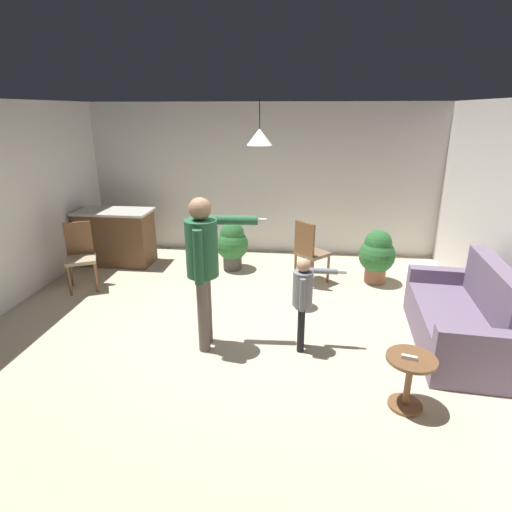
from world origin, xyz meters
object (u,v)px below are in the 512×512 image
couch_floral (462,320)px  spare_remote_on_table (409,358)px  person_child (303,294)px  dining_chair_near_wall (80,253)px  side_table_by_couch (409,376)px  dining_chair_by_counter (309,250)px  potted_plant_corner (232,243)px  person_adult (204,258)px  potted_plant_by_wall (377,254)px  kitchen_counter (116,237)px

couch_floral → spare_remote_on_table: couch_floral is taller
person_child → spare_remote_on_table: person_child is taller
couch_floral → dining_chair_near_wall: 5.23m
couch_floral → person_child: (-1.80, -0.28, 0.34)m
side_table_by_couch → person_child: 1.34m
person_child → dining_chair_by_counter: person_child is taller
person_child → potted_plant_corner: bearing=-152.3°
person_adult → spare_remote_on_table: person_adult is taller
person_adult → dining_chair_by_counter: (1.16, 1.95, -0.53)m
side_table_by_couch → potted_plant_corner: potted_plant_corner is taller
potted_plant_by_wall → spare_remote_on_table: 2.96m
person_adult → side_table_by_couch: bearing=65.1°
couch_floral → side_table_by_couch: size_ratio=3.57×
kitchen_counter → couch_floral: bearing=-23.0°
spare_remote_on_table → couch_floral: bearing=53.4°
spare_remote_on_table → person_child: bearing=135.9°
couch_floral → kitchen_counter: (-5.04, 2.14, 0.15)m
kitchen_counter → dining_chair_by_counter: (3.33, -0.53, 0.07)m
dining_chair_by_counter → dining_chair_near_wall: 3.44m
person_adult → dining_chair_by_counter: size_ratio=1.73×
couch_floral → person_adult: 2.99m
side_table_by_couch → potted_plant_by_wall: potted_plant_by_wall is taller
couch_floral → side_table_by_couch: couch_floral is taller
kitchen_counter → spare_remote_on_table: (4.17, -3.32, 0.06)m
potted_plant_corner → dining_chair_by_counter: bearing=-20.5°
person_adult → spare_remote_on_table: size_ratio=13.29×
dining_chair_by_counter → potted_plant_corner: 1.37m
kitchen_counter → potted_plant_corner: size_ratio=1.53×
person_child → potted_plant_corner: size_ratio=1.32×
dining_chair_by_counter → dining_chair_near_wall: (-3.40, -0.55, 0.00)m
kitchen_counter → potted_plant_by_wall: 4.38m
side_table_by_couch → spare_remote_on_table: size_ratio=4.00×
kitchen_counter → person_child: person_child is taller
dining_chair_near_wall → spare_remote_on_table: 4.80m
dining_chair_near_wall → person_child: bearing=131.1°
dining_chair_by_counter → person_adult: bearing=-76.8°
person_adult → person_child: (1.08, 0.06, -0.40)m
side_table_by_couch → potted_plant_by_wall: 2.93m
dining_chair_by_counter → side_table_by_couch: bearing=-28.5°
kitchen_counter → side_table_by_couch: (4.20, -3.29, -0.15)m
kitchen_counter → person_adult: bearing=-48.8°
kitchen_counter → person_adult: 3.35m
couch_floral → dining_chair_near_wall: bearing=82.5°
side_table_by_couch → spare_remote_on_table: bearing=-135.8°
potted_plant_corner → kitchen_counter: bearing=178.6°
couch_floral → potted_plant_by_wall: couch_floral is taller
potted_plant_by_wall → person_adult: bearing=-136.1°
dining_chair_near_wall → spare_remote_on_table: bearing=125.3°
potted_plant_by_wall → spare_remote_on_table: size_ratio=6.52×
side_table_by_couch → spare_remote_on_table: (-0.03, -0.03, 0.21)m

